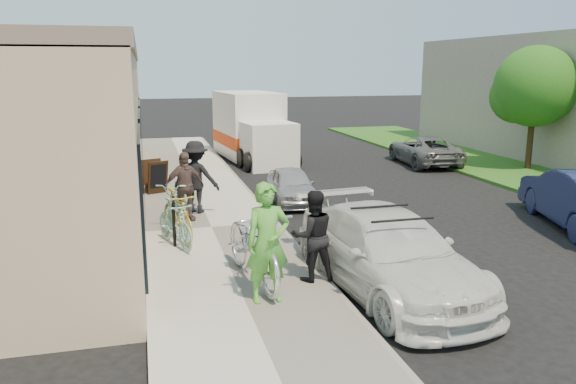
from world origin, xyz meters
TOP-DOWN VIEW (x-y plane):
  - ground at (0.00, 0.00)m, footprint 120.00×120.00m
  - sidewalk at (-2.00, 3.00)m, footprint 3.00×34.00m
  - curb at (-0.45, 3.00)m, footprint 0.12×34.00m
  - storefront at (-5.24, 7.99)m, footprint 3.60×20.00m
  - bike_rack at (-2.88, 2.05)m, footprint 0.10×0.66m
  - sandwich_board at (-3.12, 6.93)m, footprint 0.76×0.77m
  - sedan_white at (0.50, -1.10)m, footprint 2.31×4.79m
  - sedan_silver at (0.55, 5.43)m, footprint 1.34×2.93m
  - moving_truck at (0.89, 13.06)m, footprint 2.62×5.70m
  - far_car_gray at (7.18, 10.25)m, footprint 2.23×4.16m
  - median_tree at (10.17, 8.02)m, footprint 2.87×2.87m
  - tandem_bike at (-1.70, -0.50)m, footprint 1.19×2.57m
  - woman_rider at (-1.64, -1.37)m, footprint 0.70×0.47m
  - man_standing at (-0.71, -0.69)m, footprint 0.77×0.60m
  - cruiser_bike_a at (-2.88, 1.76)m, footprint 0.98×1.67m
  - cruiser_bike_b at (-2.73, 3.56)m, footprint 1.17×2.05m
  - cruiser_bike_c at (-2.80, 2.21)m, footprint 0.95×1.83m
  - bystander_a at (-2.19, 4.42)m, footprint 1.34×1.11m
  - bystander_b at (-2.53, 3.71)m, footprint 1.04×0.66m

SIDE VIEW (x-z plane):
  - ground at x=0.00m, z-range 0.00..0.00m
  - curb at x=-0.45m, z-range 0.00..0.13m
  - sidewalk at x=-2.00m, z-range 0.00..0.15m
  - sedan_silver at x=0.55m, z-range 0.00..0.98m
  - far_car_gray at x=7.18m, z-range 0.00..1.11m
  - cruiser_bike_a at x=-2.88m, z-range 0.15..1.12m
  - sandwich_board at x=-3.12m, z-range 0.16..1.12m
  - cruiser_bike_b at x=-2.73m, z-range 0.15..1.17m
  - sedan_white at x=0.50m, z-range -0.02..1.37m
  - cruiser_bike_c at x=-2.80m, z-range 0.15..1.21m
  - bike_rack at x=-2.88m, z-range 0.25..1.17m
  - tandem_bike at x=-1.70m, z-range 0.15..1.45m
  - man_standing at x=-0.71m, z-range 0.15..1.73m
  - bystander_b at x=-2.53m, z-range 0.15..1.81m
  - bystander_a at x=-2.19m, z-range 0.15..1.96m
  - woman_rider at x=-1.64m, z-range 0.15..2.04m
  - moving_truck at x=0.89m, z-range -0.15..2.56m
  - storefront at x=-5.24m, z-range 0.01..4.24m
  - median_tree at x=10.17m, z-range 0.74..5.13m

